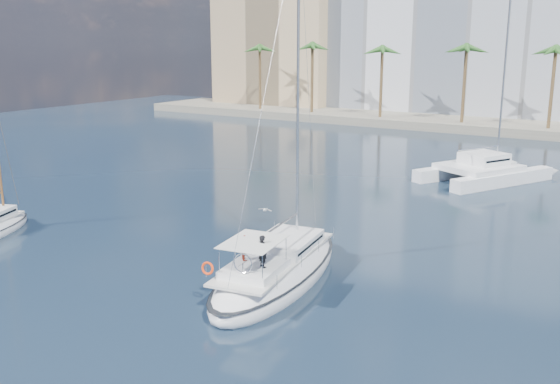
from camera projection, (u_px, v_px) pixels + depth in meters
The scene contains 9 objects.
ground at pixel (271, 255), 36.15m from camera, with size 160.00×160.00×0.00m, color black.
quay at pixel (511, 126), 86.18m from camera, with size 120.00×14.00×1.20m, color gray.
building_modern at pixel (457, 29), 99.10m from camera, with size 42.00×16.00×28.00m, color silver.
building_tan_left at pixel (284, 47), 112.04m from camera, with size 22.00×14.00×22.00m, color tan.
palm_left at pixel (287, 53), 98.20m from camera, with size 3.60×3.60×12.30m.
palm_centre at pixel (510, 55), 80.61m from camera, with size 3.60×3.60×12.30m.
main_sloop at pixel (277, 271), 32.13m from camera, with size 6.03×13.35×19.11m.
catamaran at pixel (482, 168), 55.15m from camera, with size 10.35×12.82×16.79m.
seagull at pixel (265, 210), 42.14m from camera, with size 1.05×0.45×0.19m.
Camera 1 is at (18.70, -28.71, 12.11)m, focal length 40.00 mm.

